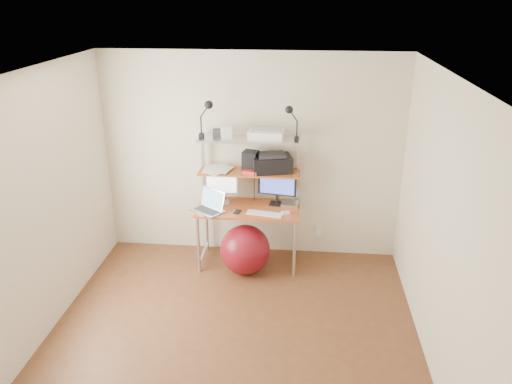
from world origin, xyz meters
TOP-DOWN VIEW (x-y plane):
  - room at (0.00, 0.00)m, footprint 3.60×3.60m
  - computer_desk at (0.00, 1.50)m, footprint 1.20×0.60m
  - wall_outlet at (0.85, 1.79)m, footprint 0.08×0.01m
  - monitor_silver at (-0.33, 1.56)m, footprint 0.39×0.15m
  - monitor_black at (0.33, 1.59)m, footprint 0.46×0.15m
  - laptop at (-0.43, 1.32)m, footprint 0.45×0.43m
  - keyboard at (0.21, 1.27)m, footprint 0.43×0.19m
  - mouse at (0.44, 1.30)m, footprint 0.11×0.08m
  - mac_mini at (0.49, 1.55)m, footprint 0.22×0.22m
  - phone at (-0.11, 1.30)m, footprint 0.09×0.13m
  - printer at (0.26, 1.59)m, footprint 0.51×0.41m
  - nas_cube at (0.01, 1.58)m, footprint 0.19×0.19m
  - red_box at (0.03, 1.47)m, footprint 0.19×0.15m
  - scanner at (0.19, 1.59)m, footprint 0.41×0.28m
  - box_white at (-0.25, 1.53)m, footprint 0.14×0.12m
  - box_grey at (-0.38, 1.59)m, footprint 0.10×0.10m
  - clip_lamp_left at (-0.46, 1.51)m, footprint 0.17×0.10m
  - clip_lamp_right at (0.47, 1.50)m, footprint 0.16×0.09m
  - exercise_ball at (-0.02, 1.23)m, footprint 0.59×0.59m
  - paper_stack at (-0.38, 1.57)m, footprint 0.37×0.41m

SIDE VIEW (x-z plane):
  - exercise_ball at x=-0.02m, z-range 0.00..0.59m
  - wall_outlet at x=0.85m, z-range 0.24..0.36m
  - phone at x=-0.11m, z-range 0.74..0.75m
  - keyboard at x=0.21m, z-range 0.74..0.75m
  - mouse at x=0.44m, z-range 0.74..0.77m
  - mac_mini at x=0.49m, z-range 0.74..0.78m
  - laptop at x=-0.43m, z-range 0.64..0.95m
  - computer_desk at x=0.00m, z-range 0.17..1.74m
  - monitor_black at x=0.33m, z-range 0.74..1.20m
  - monitor_silver at x=-0.33m, z-range 0.75..1.19m
  - paper_stack at x=-0.38m, z-range 1.15..1.18m
  - red_box at x=0.03m, z-range 1.15..1.20m
  - room at x=0.00m, z-range -0.55..3.05m
  - printer at x=0.26m, z-range 1.14..1.36m
  - nas_cube at x=0.01m, z-range 1.15..1.39m
  - box_grey at x=-0.38m, z-range 1.55..1.64m
  - scanner at x=0.19m, z-range 1.55..1.65m
  - box_white at x=-0.25m, z-range 1.55..1.69m
  - clip_lamp_right at x=0.47m, z-range 1.64..2.04m
  - clip_lamp_left at x=-0.46m, z-range 1.65..2.09m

